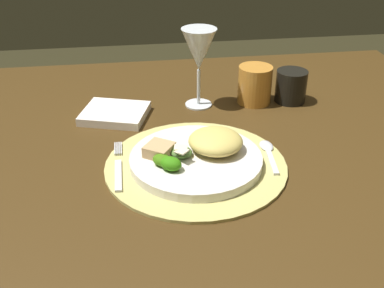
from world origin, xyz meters
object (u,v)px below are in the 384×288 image
(dinner_plate, at_px, (196,160))
(dark_tumbler, at_px, (291,86))
(dining_table, at_px, (178,197))
(spoon, at_px, (268,151))
(amber_tumbler, at_px, (255,85))
(napkin, at_px, (115,113))
(wine_glass, at_px, (199,52))
(fork, at_px, (118,168))

(dinner_plate, bearing_deg, dark_tumbler, 44.24)
(dining_table, bearing_deg, spoon, -11.17)
(spoon, bearing_deg, amber_tumbler, 81.91)
(dinner_plate, bearing_deg, napkin, 122.88)
(napkin, distance_m, wine_glass, 0.23)
(dining_table, distance_m, dark_tumbler, 0.38)
(napkin, relative_size, amber_tumbler, 1.55)
(wine_glass, height_order, amber_tumbler, wine_glass)
(dinner_plate, bearing_deg, wine_glass, 80.18)
(dining_table, distance_m, wine_glass, 0.32)
(fork, height_order, wine_glass, wine_glass)
(spoon, height_order, napkin, napkin)
(spoon, height_order, amber_tumbler, amber_tumbler)
(dark_tumbler, bearing_deg, amber_tumbler, 176.23)
(dining_table, height_order, wine_glass, wine_glass)
(fork, relative_size, spoon, 1.35)
(spoon, bearing_deg, fork, -175.90)
(dinner_plate, height_order, dark_tumbler, dark_tumbler)
(dining_table, distance_m, spoon, 0.21)
(fork, distance_m, amber_tumbler, 0.41)
(dinner_plate, bearing_deg, fork, 178.89)
(dining_table, distance_m, napkin, 0.24)
(fork, xyz_separation_m, amber_tumbler, (0.32, 0.26, 0.04))
(dinner_plate, distance_m, amber_tumbler, 0.32)
(napkin, xyz_separation_m, dark_tumbler, (0.41, 0.03, 0.03))
(dinner_plate, relative_size, wine_glass, 1.34)
(napkin, bearing_deg, spoon, -35.13)
(dining_table, bearing_deg, wine_glass, 70.50)
(dining_table, relative_size, napkin, 9.91)
(wine_glass, bearing_deg, fork, -125.62)
(amber_tumbler, bearing_deg, dinner_plate, -124.08)
(dinner_plate, bearing_deg, dining_table, 115.84)
(fork, bearing_deg, amber_tumbler, 39.17)
(wine_glass, distance_m, dark_tumbler, 0.24)
(spoon, bearing_deg, dining_table, 168.83)
(napkin, bearing_deg, dinner_plate, -57.12)
(dark_tumbler, bearing_deg, napkin, -175.94)
(dining_table, xyz_separation_m, dark_tumbler, (0.29, 0.20, 0.15))
(dining_table, relative_size, dinner_plate, 5.58)
(dining_table, relative_size, spoon, 11.03)
(amber_tumbler, bearing_deg, dark_tumbler, -3.77)
(spoon, distance_m, amber_tumbler, 0.25)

